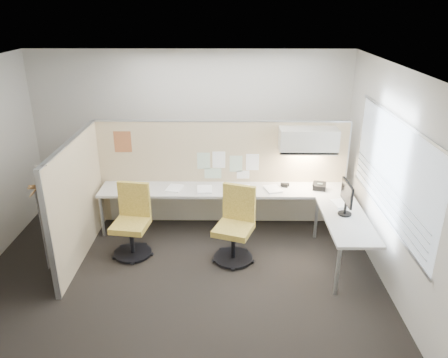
{
  "coord_description": "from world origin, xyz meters",
  "views": [
    {
      "loc": [
        0.66,
        -5.14,
        3.53
      ],
      "look_at": [
        0.59,
        0.8,
        1.09
      ],
      "focal_mm": 35.0,
      "sensor_mm": 36.0,
      "label": 1
    }
  ],
  "objects_px": {
    "desk": "(246,200)",
    "chair_left": "(132,223)",
    "monitor": "(347,196)",
    "phone": "(319,186)",
    "chair_right": "(235,227)"
  },
  "relations": [
    {
      "from": "chair_right",
      "to": "desk",
      "type": "bearing_deg",
      "value": 96.05
    },
    {
      "from": "monitor",
      "to": "phone",
      "type": "xyz_separation_m",
      "value": [
        -0.19,
        0.89,
        -0.23
      ]
    },
    {
      "from": "desk",
      "to": "monitor",
      "type": "bearing_deg",
      "value": -28.6
    },
    {
      "from": "chair_left",
      "to": "chair_right",
      "type": "xyz_separation_m",
      "value": [
        1.52,
        -0.12,
        0.01
      ]
    },
    {
      "from": "monitor",
      "to": "phone",
      "type": "relative_size",
      "value": 1.94
    },
    {
      "from": "desk",
      "to": "chair_left",
      "type": "bearing_deg",
      "value": -160.78
    },
    {
      "from": "desk",
      "to": "chair_right",
      "type": "bearing_deg",
      "value": -103.49
    },
    {
      "from": "desk",
      "to": "chair_left",
      "type": "xyz_separation_m",
      "value": [
        -1.69,
        -0.59,
        -0.11
      ]
    },
    {
      "from": "chair_right",
      "to": "phone",
      "type": "height_order",
      "value": "chair_right"
    },
    {
      "from": "desk",
      "to": "chair_right",
      "type": "height_order",
      "value": "chair_right"
    },
    {
      "from": "phone",
      "to": "chair_right",
      "type": "bearing_deg",
      "value": -132.78
    },
    {
      "from": "desk",
      "to": "phone",
      "type": "relative_size",
      "value": 15.99
    },
    {
      "from": "desk",
      "to": "phone",
      "type": "distance_m",
      "value": 1.2
    },
    {
      "from": "phone",
      "to": "chair_left",
      "type": "bearing_deg",
      "value": -150.86
    },
    {
      "from": "chair_right",
      "to": "monitor",
      "type": "xyz_separation_m",
      "value": [
        1.54,
        -0.04,
        0.51
      ]
    }
  ]
}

